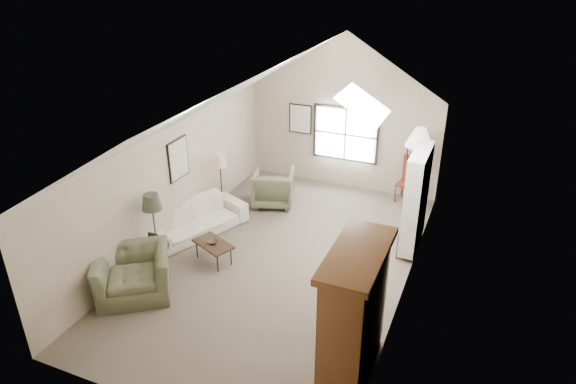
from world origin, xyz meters
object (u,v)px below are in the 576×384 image
at_px(armoire, 353,318).
at_px(armchair_near, 133,274).
at_px(armchair_far, 273,187).
at_px(side_table, 155,259).
at_px(sofa, 195,219).
at_px(coffee_table, 214,252).
at_px(side_chair, 407,180).

bearing_deg(armoire, armchair_near, 174.61).
distance_m(armchair_far, side_table, 3.67).
relative_size(armchair_near, armchair_far, 1.34).
relative_size(sofa, side_table, 3.99).
height_order(armchair_near, coffee_table, armchair_near).
xyz_separation_m(armchair_near, coffee_table, (0.81, 1.49, -0.21)).
relative_size(coffee_table, side_chair, 0.73).
height_order(armchair_far, side_table, armchair_far).
bearing_deg(armoire, coffee_table, 151.20).
bearing_deg(armchair_near, armchair_far, 42.84).
distance_m(armoire, side_table, 4.52).
xyz_separation_m(sofa, armchair_far, (1.02, 1.95, 0.11)).
distance_m(armchair_far, side_chair, 3.31).
bearing_deg(armchair_near, armoire, -40.85).
bearing_deg(coffee_table, armchair_far, 88.53).
bearing_deg(sofa, coffee_table, -108.87).
height_order(sofa, side_table, sofa).
xyz_separation_m(coffee_table, side_table, (-0.87, -0.75, 0.08)).
height_order(armoire, sofa, armoire).
bearing_deg(armchair_near, side_chair, 20.33).
bearing_deg(armchair_far, side_table, 57.30).
height_order(armoire, side_table, armoire).
bearing_deg(armchair_near, side_table, 58.53).
distance_m(armchair_near, coffee_table, 1.71).
bearing_deg(coffee_table, side_chair, 54.01).
distance_m(sofa, armchair_far, 2.20).
bearing_deg(side_table, side_chair, 51.67).
distance_m(armchair_near, side_chair, 6.89).
height_order(sofa, side_chair, side_chair).
height_order(coffee_table, side_chair, side_chair).
bearing_deg(coffee_table, sofa, 138.21).
bearing_deg(side_table, sofa, 92.96).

